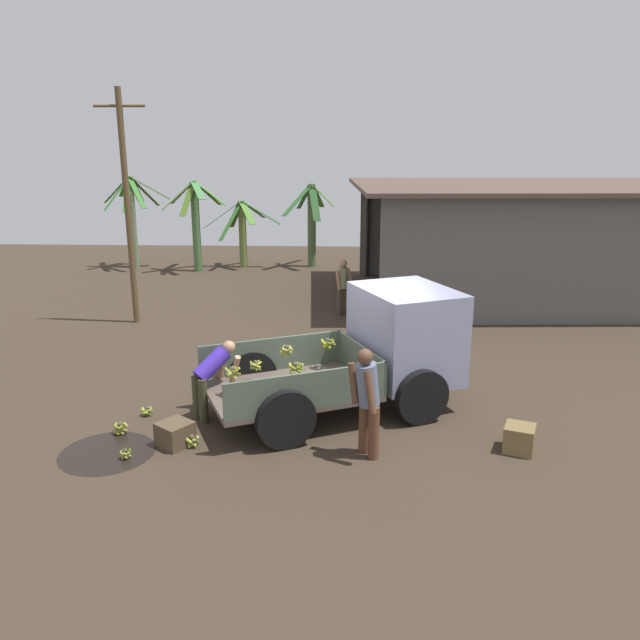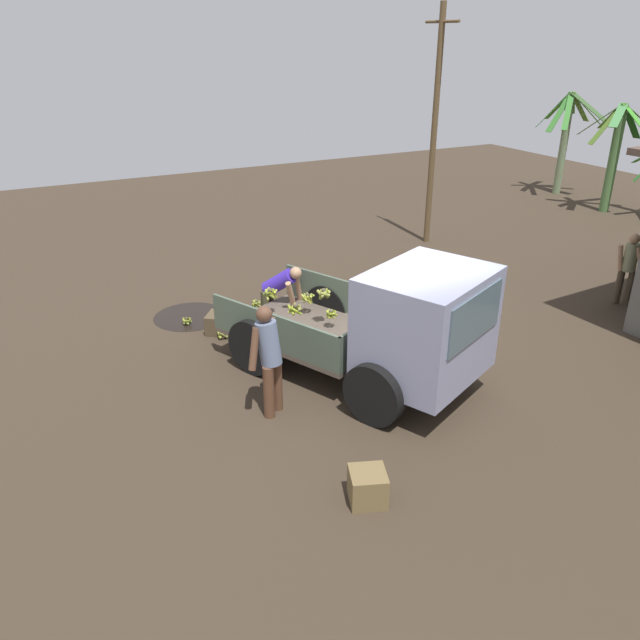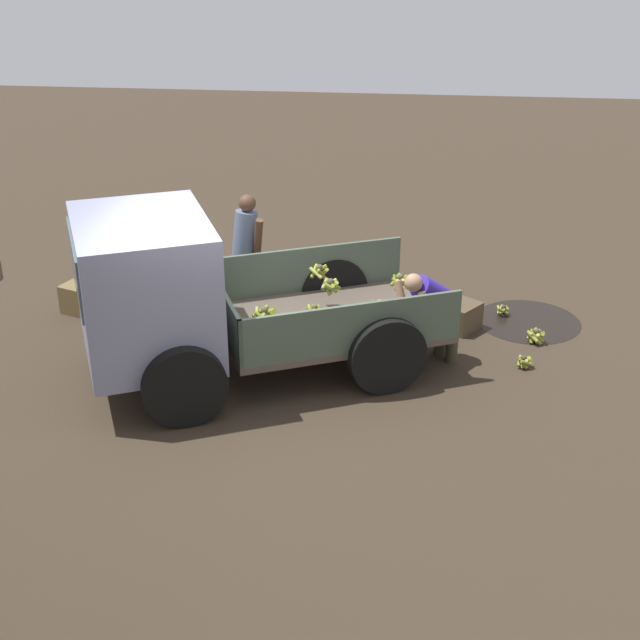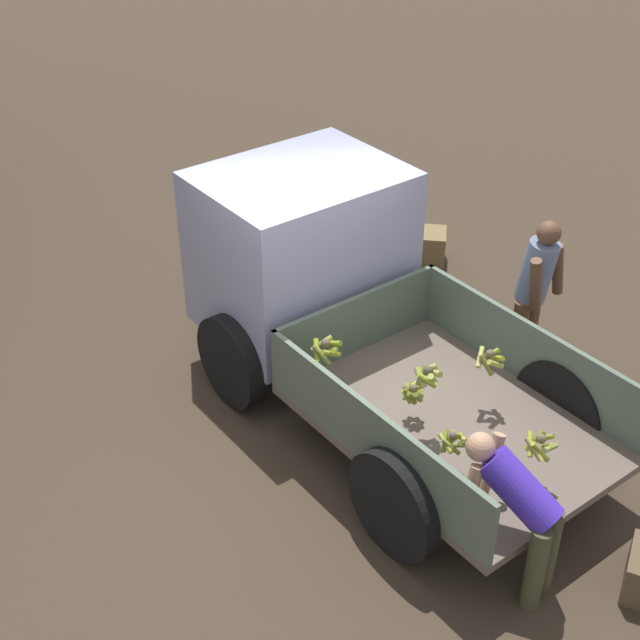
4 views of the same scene
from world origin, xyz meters
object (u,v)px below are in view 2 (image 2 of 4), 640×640
object	(u,v)px
person_worker_loading	(278,291)
banana_bunch_on_ground_2	(223,333)
wooden_crate_0	(220,323)
cargo_truck	(402,327)
wooden_crate_1	(368,487)
banana_bunch_on_ground_0	(187,320)
banana_bunch_on_ground_1	(220,305)
banana_bunch_on_ground_3	(257,303)
person_foreground_visitor	(269,356)
person_bystander_near_shed	(629,266)
utility_pole	(435,126)

from	to	relation	value
person_worker_loading	banana_bunch_on_ground_2	xyz separation A→B (m)	(-0.10, -1.12, -0.67)
wooden_crate_0	cargo_truck	bearing A→B (deg)	28.24
wooden_crate_0	wooden_crate_1	size ratio (longest dim) A/B	1.08
banana_bunch_on_ground_0	banana_bunch_on_ground_1	bearing A→B (deg)	114.21
person_worker_loading	banana_bunch_on_ground_0	world-z (taller)	person_worker_loading
cargo_truck	banana_bunch_on_ground_3	bearing A→B (deg)	166.24
person_foreground_visitor	person_bystander_near_shed	size ratio (longest dim) A/B	1.12
wooden_crate_0	banana_bunch_on_ground_0	bearing A→B (deg)	-143.48
person_foreground_visitor	person_worker_loading	world-z (taller)	person_foreground_visitor
banana_bunch_on_ground_0	wooden_crate_1	size ratio (longest dim) A/B	0.43
person_foreground_visitor	banana_bunch_on_ground_1	bearing A→B (deg)	-44.56
cargo_truck	person_bystander_near_shed	size ratio (longest dim) A/B	3.09
person_worker_loading	wooden_crate_0	distance (m)	1.28
person_worker_loading	banana_bunch_on_ground_1	xyz separation A→B (m)	(-1.39, -0.72, -0.68)
person_bystander_near_shed	banana_bunch_on_ground_0	xyz separation A→B (m)	(-3.23, -8.49, -0.76)
utility_pole	person_bystander_near_shed	distance (m)	6.02
banana_bunch_on_ground_3	wooden_crate_0	size ratio (longest dim) A/B	0.45
cargo_truck	banana_bunch_on_ground_3	distance (m)	4.35
utility_pole	person_worker_loading	xyz separation A→B (m)	(3.29, -5.91, -2.28)
person_bystander_near_shed	wooden_crate_1	world-z (taller)	person_bystander_near_shed
person_worker_loading	person_bystander_near_shed	world-z (taller)	person_bystander_near_shed
banana_bunch_on_ground_2	wooden_crate_0	distance (m)	0.29
banana_bunch_on_ground_2	banana_bunch_on_ground_3	size ratio (longest dim) A/B	1.17
person_foreground_visitor	banana_bunch_on_ground_1	world-z (taller)	person_foreground_visitor
utility_pole	banana_bunch_on_ground_3	size ratio (longest dim) A/B	27.88
cargo_truck	banana_bunch_on_ground_0	xyz separation A→B (m)	(-4.02, -2.29, -1.03)
person_bystander_near_shed	banana_bunch_on_ground_0	distance (m)	9.11
banana_bunch_on_ground_3	wooden_crate_1	xyz separation A→B (m)	(6.14, -1.05, 0.12)
banana_bunch_on_ground_0	banana_bunch_on_ground_3	world-z (taller)	banana_bunch_on_ground_3
person_foreground_visitor	person_worker_loading	size ratio (longest dim) A/B	1.31
cargo_truck	banana_bunch_on_ground_3	size ratio (longest dim) A/B	22.31
person_foreground_visitor	cargo_truck	bearing A→B (deg)	-136.60
banana_bunch_on_ground_2	banana_bunch_on_ground_3	distance (m)	1.54
banana_bunch_on_ground_3	wooden_crate_0	bearing A→B (deg)	-53.64
banana_bunch_on_ground_1	banana_bunch_on_ground_2	bearing A→B (deg)	-17.27
banana_bunch_on_ground_3	wooden_crate_1	world-z (taller)	wooden_crate_1
person_foreground_visitor	banana_bunch_on_ground_0	distance (m)	3.75
wooden_crate_1	banana_bunch_on_ground_0	bearing A→B (deg)	-175.32
banana_bunch_on_ground_3	person_bystander_near_shed	bearing A→B (deg)	64.09
person_worker_loading	utility_pole	bearing A→B (deg)	78.12
utility_pole	wooden_crate_0	bearing A→B (deg)	-67.33
banana_bunch_on_ground_2	banana_bunch_on_ground_1	bearing A→B (deg)	162.73
person_worker_loading	banana_bunch_on_ground_0	bearing A→B (deg)	-164.55
person_bystander_near_shed	banana_bunch_on_ground_3	distance (m)	7.76
banana_bunch_on_ground_0	wooden_crate_1	xyz separation A→B (m)	(6.00, 0.49, 0.12)
banana_bunch_on_ground_0	banana_bunch_on_ground_2	size ratio (longest dim) A/B	0.77
wooden_crate_1	person_foreground_visitor	bearing A→B (deg)	-173.74
person_bystander_near_shed	wooden_crate_0	size ratio (longest dim) A/B	3.23
banana_bunch_on_ground_3	wooden_crate_1	bearing A→B (deg)	-9.71
utility_pole	person_foreground_visitor	bearing A→B (deg)	-50.70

